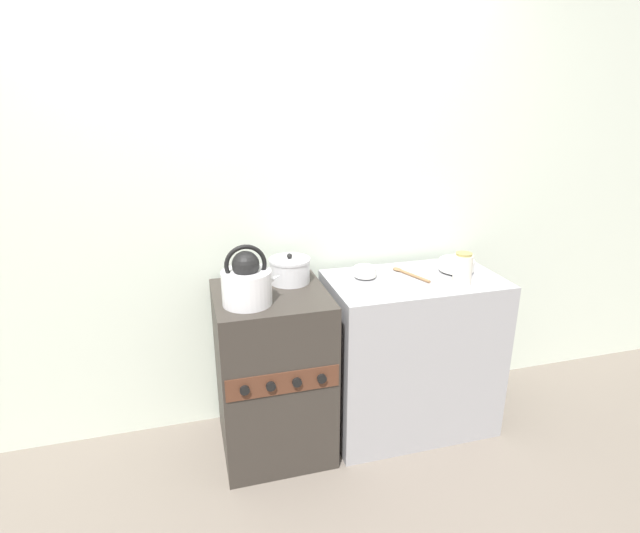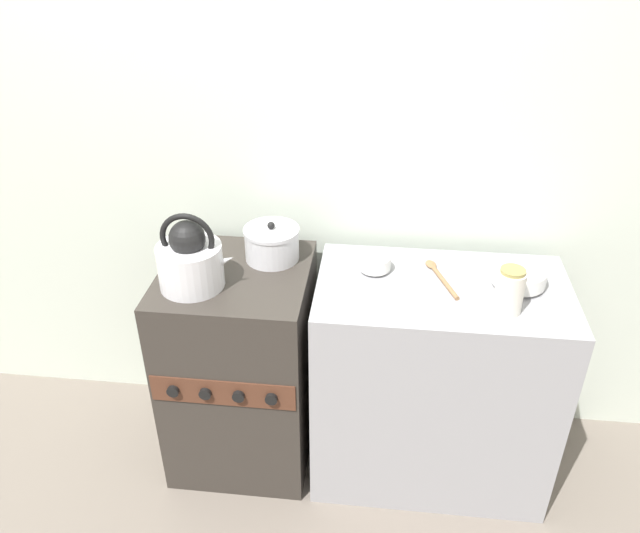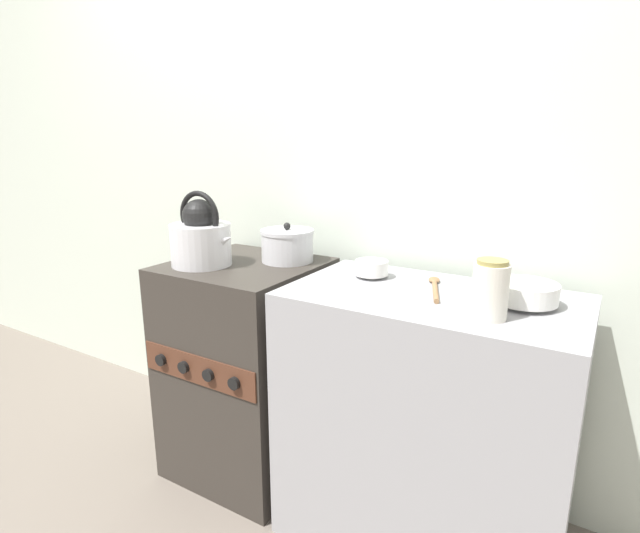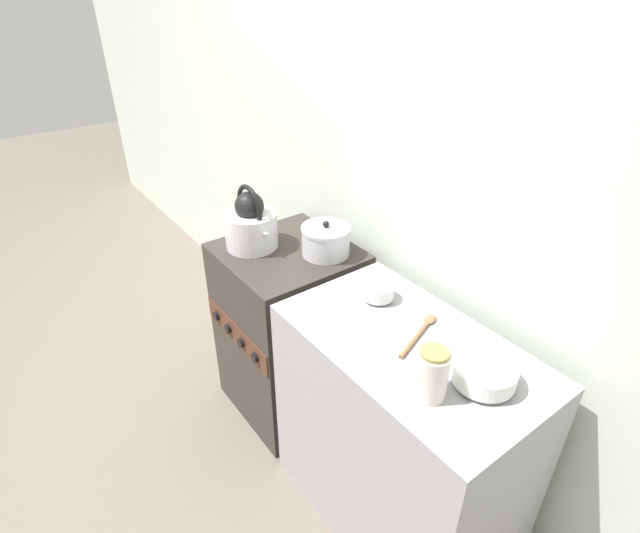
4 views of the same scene
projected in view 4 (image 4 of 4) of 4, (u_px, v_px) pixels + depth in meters
name	position (u px, v px, depth m)	size (l,w,h in m)	color
ground_plane	(246.00, 421.00, 2.46)	(12.00, 12.00, 0.00)	#70665B
wall_back	(351.00, 151.00, 2.13)	(7.00, 0.06, 2.50)	silver
stove	(289.00, 330.00, 2.37)	(0.55, 0.57, 0.88)	#332D28
counter	(399.00, 434.00, 1.85)	(0.90, 0.52, 0.88)	#99999E
kettle	(251.00, 224.00, 2.13)	(0.28, 0.23, 0.28)	silver
cooking_pot	(326.00, 240.00, 2.09)	(0.21, 0.21, 0.15)	silver
enamel_bowl	(484.00, 374.00, 1.44)	(0.18, 0.18, 0.07)	white
small_ceramic_bowl	(378.00, 291.00, 1.81)	(0.11, 0.11, 0.06)	white
storage_jar	(431.00, 374.00, 1.38)	(0.09, 0.09, 0.16)	silver
wooden_spoon	(421.00, 331.00, 1.66)	(0.11, 0.25, 0.02)	olive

